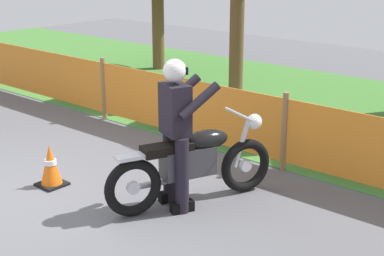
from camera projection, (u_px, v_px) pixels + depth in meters
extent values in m
cube|color=#5B5B60|center=(34.00, 197.00, 6.88)|extent=(24.00, 24.00, 0.02)
cube|color=#427A33|center=(286.00, 103.00, 10.84)|extent=(24.00, 5.75, 0.01)
cylinder|color=olive|center=(104.00, 89.00, 9.71)|extent=(0.08, 0.08, 1.05)
cylinder|color=olive|center=(284.00, 132.00, 7.51)|extent=(0.08, 0.08, 1.05)
cube|color=orange|center=(41.00, 73.00, 10.81)|extent=(3.45, 0.02, 0.85)
cube|color=orange|center=(182.00, 106.00, 8.60)|extent=(3.45, 0.02, 0.85)
cylinder|color=brown|center=(158.00, 25.00, 13.50)|extent=(0.28, 0.28, 2.05)
cylinder|color=brown|center=(237.00, 19.00, 11.21)|extent=(0.28, 0.28, 2.90)
torus|color=black|center=(246.00, 166.00, 6.92)|extent=(0.35, 0.65, 0.65)
cylinder|color=silver|center=(246.00, 166.00, 6.92)|extent=(0.11, 0.16, 0.14)
torus|color=black|center=(133.00, 188.00, 6.29)|extent=(0.35, 0.65, 0.65)
cylinder|color=silver|center=(133.00, 188.00, 6.29)|extent=(0.11, 0.16, 0.14)
cube|color=#38383D|center=(188.00, 162.00, 6.53)|extent=(0.46, 0.66, 0.33)
ellipsoid|color=black|center=(207.00, 140.00, 6.56)|extent=(0.42, 0.58, 0.22)
cube|color=black|center=(167.00, 149.00, 6.36)|extent=(0.42, 0.61, 0.10)
cube|color=silver|center=(132.00, 157.00, 6.19)|extent=(0.29, 0.40, 0.04)
cylinder|color=silver|center=(242.00, 143.00, 6.80)|extent=(0.14, 0.24, 0.58)
sphere|color=white|center=(254.00, 122.00, 6.80)|extent=(0.24, 0.24, 0.18)
cylinder|color=silver|center=(240.00, 115.00, 6.68)|extent=(0.58, 0.26, 0.03)
cylinder|color=silver|center=(158.00, 183.00, 6.59)|extent=(0.27, 0.55, 0.07)
cylinder|color=black|center=(170.00, 166.00, 6.62)|extent=(0.19, 0.19, 0.86)
cube|color=black|center=(170.00, 196.00, 6.73)|extent=(0.20, 0.28, 0.12)
cylinder|color=black|center=(182.00, 176.00, 6.35)|extent=(0.19, 0.19, 0.86)
cube|color=black|center=(182.00, 207.00, 6.46)|extent=(0.20, 0.28, 0.12)
cube|color=black|center=(175.00, 109.00, 6.27)|extent=(0.42, 0.36, 0.56)
cylinder|color=black|center=(181.00, 92.00, 6.50)|extent=(0.27, 0.49, 0.38)
cylinder|color=black|center=(200.00, 101.00, 6.13)|extent=(0.27, 0.49, 0.38)
sphere|color=white|center=(175.00, 71.00, 6.14)|extent=(0.32, 0.32, 0.25)
cube|color=black|center=(183.00, 70.00, 6.18)|extent=(0.18, 0.09, 0.08)
cube|color=black|center=(52.00, 184.00, 7.18)|extent=(0.32, 0.32, 0.03)
cone|color=orange|center=(50.00, 164.00, 7.10)|extent=(0.26, 0.26, 0.50)
cylinder|color=white|center=(50.00, 162.00, 7.09)|extent=(0.15, 0.15, 0.06)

